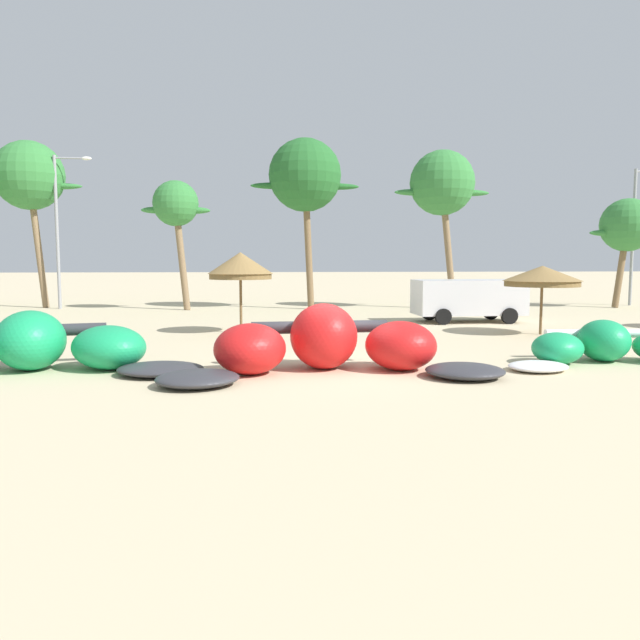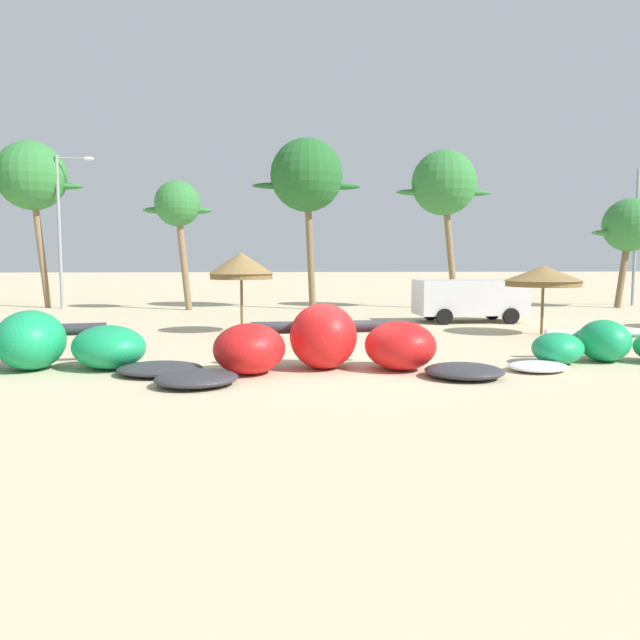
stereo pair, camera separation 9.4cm
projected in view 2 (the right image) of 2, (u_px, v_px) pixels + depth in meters
name	position (u px, v px, depth m)	size (l,w,h in m)	color
ground_plane	(337.00, 367.00, 15.62)	(260.00, 260.00, 0.00)	beige
kite_far_left	(28.00, 349.00, 14.74)	(8.25, 4.70, 1.46)	#333338
kite_left	(326.00, 346.00, 14.86)	(8.26, 3.91, 1.62)	#333338
kite_left_of_center	(611.00, 347.00, 16.08)	(6.51, 3.04, 1.11)	white
beach_umbrella_near_van	(241.00, 266.00, 22.67)	(2.40, 2.40, 2.98)	brown
beach_umbrella_middle	(543.00, 276.00, 22.24)	(2.78, 2.78, 2.49)	brown
parked_van	(467.00, 297.00, 26.90)	(4.69, 2.34, 1.84)	silver
palm_left	(32.00, 177.00, 34.53)	(5.73, 3.82, 9.31)	#7F6647
palm_left_of_gap	(178.00, 206.00, 33.08)	(3.65, 2.43, 6.94)	#7F6647
palm_center_left	(307.00, 176.00, 33.53)	(5.92, 3.95, 9.27)	brown
palm_center_right	(444.00, 184.00, 33.77)	(5.31, 3.54, 8.68)	#7F6647
palm_right_of_gap	(630.00, 226.00, 34.76)	(4.48, 2.99, 6.17)	brown
lamppost_west	(63.00, 223.00, 34.14)	(2.08, 0.24, 8.41)	gray
lamppost_west_center	(639.00, 228.00, 36.59)	(1.91, 0.24, 8.05)	gray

